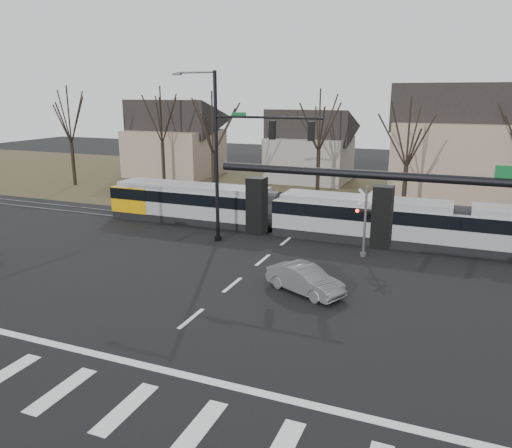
% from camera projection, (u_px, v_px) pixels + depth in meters
% --- Properties ---
extents(ground, '(140.00, 140.00, 0.00)m').
position_uv_depth(ground, '(165.00, 340.00, 18.58)').
color(ground, black).
extents(grass_verge, '(140.00, 28.00, 0.01)m').
position_uv_depth(grass_verge, '(348.00, 190.00, 47.22)').
color(grass_verge, '#38331E').
rests_on(grass_verge, ground).
extents(crosswalk, '(27.00, 2.60, 0.01)m').
position_uv_depth(crosswalk, '(93.00, 399.00, 14.99)').
color(crosswalk, silver).
rests_on(crosswalk, ground).
extents(stop_line, '(28.00, 0.35, 0.01)m').
position_uv_depth(stop_line, '(136.00, 364.00, 16.96)').
color(stop_line, silver).
rests_on(stop_line, ground).
extents(lane_dashes, '(0.18, 30.00, 0.01)m').
position_uv_depth(lane_dashes, '(296.00, 233.00, 32.90)').
color(lane_dashes, silver).
rests_on(lane_dashes, ground).
extents(rail_pair, '(90.00, 1.52, 0.06)m').
position_uv_depth(rail_pair, '(295.00, 233.00, 32.71)').
color(rail_pair, '#59595E').
rests_on(rail_pair, ground).
extents(tram, '(35.83, 2.66, 2.72)m').
position_uv_depth(tram, '(361.00, 217.00, 30.99)').
color(tram, gray).
rests_on(tram, ground).
extents(sedan, '(4.31, 4.91, 1.28)m').
position_uv_depth(sedan, '(305.00, 279.00, 22.89)').
color(sedan, slate).
rests_on(sedan, ground).
extents(signal_pole_near_right, '(6.72, 0.44, 8.00)m').
position_uv_depth(signal_pole_near_right, '(480.00, 329.00, 8.19)').
color(signal_pole_near_right, black).
rests_on(signal_pole_near_right, ground).
extents(signal_pole_far, '(9.28, 0.44, 10.20)m').
position_uv_depth(signal_pole_far, '(241.00, 150.00, 29.20)').
color(signal_pole_far, black).
rests_on(signal_pole_far, ground).
extents(rail_crossing_signal, '(1.08, 0.36, 4.00)m').
position_uv_depth(rail_crossing_signal, '(365.00, 224.00, 27.72)').
color(rail_crossing_signal, '#59595B').
rests_on(rail_crossing_signal, ground).
extents(tree_row, '(59.20, 7.20, 10.00)m').
position_uv_depth(tree_row, '(359.00, 144.00, 39.85)').
color(tree_row, black).
rests_on(tree_row, ground).
extents(house_a, '(9.72, 8.64, 8.60)m').
position_uv_depth(house_a, '(174.00, 135.00, 55.21)').
color(house_a, gray).
rests_on(house_a, ground).
extents(house_b, '(8.64, 7.56, 7.65)m').
position_uv_depth(house_b, '(310.00, 143.00, 51.63)').
color(house_b, gray).
rests_on(house_b, ground).
extents(house_c, '(10.80, 8.64, 10.10)m').
position_uv_depth(house_c, '(455.00, 137.00, 43.50)').
color(house_c, gray).
rests_on(house_c, ground).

